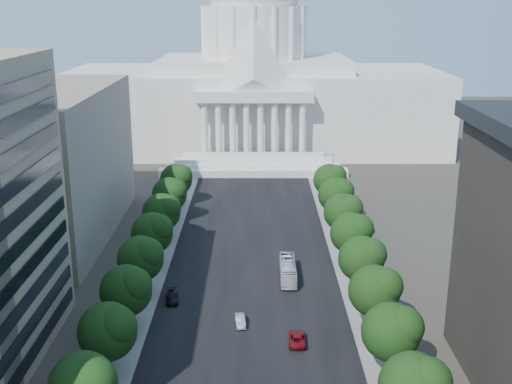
{
  "coord_description": "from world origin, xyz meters",
  "views": [
    {
      "loc": [
        0.99,
        -24.84,
        46.42
      ],
      "look_at": [
        0.83,
        83.27,
        14.15
      ],
      "focal_mm": 45.0,
      "sensor_mm": 36.0,
      "label": 1
    }
  ],
  "objects_px": {
    "car_red": "(297,338)",
    "car_dark_b": "(172,297)",
    "city_bus": "(288,270)",
    "car_silver": "(240,321)"
  },
  "relations": [
    {
      "from": "car_red",
      "to": "car_dark_b",
      "type": "bearing_deg",
      "value": -31.76
    },
    {
      "from": "car_red",
      "to": "city_bus",
      "type": "xyz_separation_m",
      "value": [
        -0.31,
        22.07,
        0.86
      ]
    },
    {
      "from": "car_silver",
      "to": "car_dark_b",
      "type": "height_order",
      "value": "car_dark_b"
    },
    {
      "from": "car_dark_b",
      "to": "city_bus",
      "type": "relative_size",
      "value": 0.42
    },
    {
      "from": "city_bus",
      "to": "car_dark_b",
      "type": "bearing_deg",
      "value": -154.5
    },
    {
      "from": "car_dark_b",
      "to": "city_bus",
      "type": "height_order",
      "value": "city_bus"
    },
    {
      "from": "car_dark_b",
      "to": "car_red",
      "type": "bearing_deg",
      "value": -41.62
    },
    {
      "from": "car_silver",
      "to": "city_bus",
      "type": "height_order",
      "value": "city_bus"
    },
    {
      "from": "car_silver",
      "to": "car_red",
      "type": "distance_m",
      "value": 9.75
    },
    {
      "from": "car_red",
      "to": "city_bus",
      "type": "distance_m",
      "value": 22.09
    }
  ]
}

